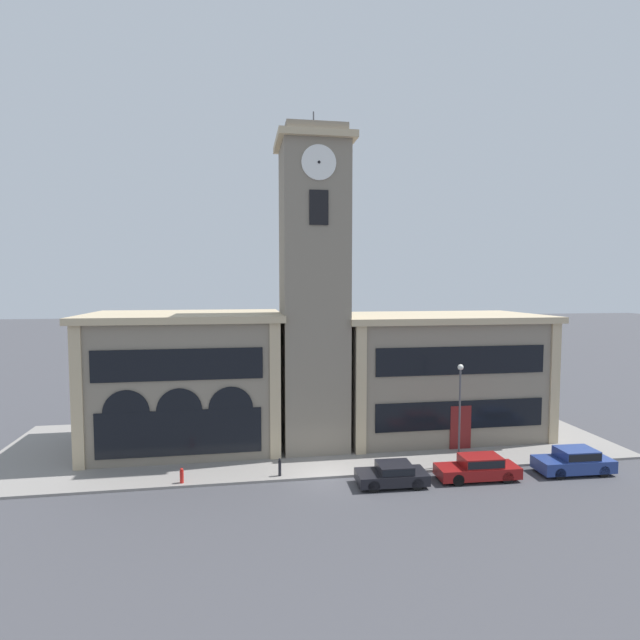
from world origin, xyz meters
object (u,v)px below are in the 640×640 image
Objects in this scene: parked_car_near at (393,474)px; bollard at (280,467)px; street_lamp at (460,400)px; fire_hydrant at (182,476)px; parked_car_mid at (478,467)px; parked_car_far at (574,460)px.

parked_car_near is 6.61m from bollard.
fire_hydrant is at bearing 179.99° from street_lamp.
parked_car_mid is at bearing -6.38° from fire_hydrant.
parked_car_far is 17.88m from bollard.
bollard is at bearing -8.30° from parked_car_mid.
parked_car_mid is at bearing -10.14° from bollard.
parked_car_far is 23.45m from fire_hydrant.
street_lamp reaches higher than parked_car_near.
street_lamp is 11.75m from bollard.
parked_car_far is 5.29× the size of fire_hydrant.
bollard is (-11.53, 2.06, -0.08)m from parked_car_mid.
street_lamp is 6.03× the size of bollard.
street_lamp is at bearing -0.01° from fire_hydrant.
fire_hydrant is (-16.79, 0.00, -3.72)m from street_lamp.
parked_car_far is 0.72× the size of street_lamp.
street_lamp reaches higher than fire_hydrant.
street_lamp reaches higher than bollard.
parked_car_far reaches higher than parked_car_mid.
fire_hydrant is (-23.37, 1.92, -0.22)m from parked_car_far.
parked_car_mid reaches higher than fire_hydrant.
bollard is at bearing 179.23° from street_lamp.
parked_car_mid is 17.25m from fire_hydrant.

